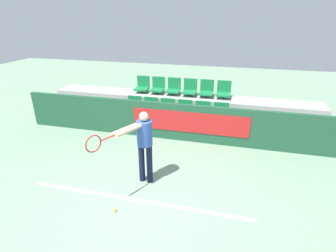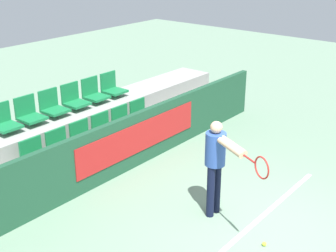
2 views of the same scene
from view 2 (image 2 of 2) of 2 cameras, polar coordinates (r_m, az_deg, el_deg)
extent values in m
plane|color=gray|center=(7.65, 11.29, -12.61)|extent=(30.00, 30.00, 0.00)
cube|color=white|center=(7.73, 9.90, -12.07)|extent=(4.66, 0.08, 0.01)
cube|color=#1E4C33|center=(9.01, -6.12, -2.65)|extent=(9.32, 0.12, 1.11)
cube|color=red|center=(9.31, -3.37, -1.35)|extent=(3.35, 0.02, 0.61)
cube|color=#9E9E99|center=(9.50, -8.29, -3.59)|extent=(8.92, 0.89, 0.46)
cube|color=#9E9E99|center=(10.04, -11.85, -0.97)|extent=(8.92, 0.89, 0.92)
cylinder|color=#333333|center=(8.64, -15.40, -4.81)|extent=(0.07, 0.07, 0.10)
cube|color=#197A42|center=(8.61, -15.45, -4.35)|extent=(0.45, 0.46, 0.05)
cube|color=#197A42|center=(8.67, -16.40, -2.65)|extent=(0.45, 0.04, 0.39)
cylinder|color=#333333|center=(8.93, -12.52, -3.62)|extent=(0.07, 0.07, 0.10)
cube|color=#197A42|center=(8.90, -12.56, -3.17)|extent=(0.45, 0.46, 0.05)
cube|color=#197A42|center=(8.96, -13.51, -1.54)|extent=(0.45, 0.04, 0.39)
cylinder|color=#333333|center=(9.25, -9.84, -2.50)|extent=(0.07, 0.07, 0.10)
cube|color=#197A42|center=(9.22, -9.87, -2.06)|extent=(0.45, 0.46, 0.05)
cube|color=#197A42|center=(9.28, -10.81, -0.49)|extent=(0.45, 0.04, 0.39)
cylinder|color=#333333|center=(9.59, -7.35, -1.45)|extent=(0.07, 0.07, 0.10)
cube|color=#197A42|center=(9.56, -7.37, -1.03)|extent=(0.45, 0.46, 0.05)
cube|color=#197A42|center=(9.62, -8.29, 0.48)|extent=(0.45, 0.04, 0.39)
cylinder|color=#333333|center=(9.94, -5.03, -0.47)|extent=(0.07, 0.07, 0.10)
cube|color=#197A42|center=(9.91, -5.05, -0.06)|extent=(0.45, 0.46, 0.05)
cube|color=#197A42|center=(9.97, -5.95, 1.39)|extent=(0.45, 0.04, 0.39)
cylinder|color=#333333|center=(10.32, -2.88, 0.44)|extent=(0.07, 0.07, 0.10)
cube|color=#197A42|center=(10.29, -2.89, 0.84)|extent=(0.45, 0.46, 0.05)
cube|color=#197A42|center=(10.35, -3.77, 2.23)|extent=(0.45, 0.04, 0.39)
cylinder|color=#333333|center=(9.15, -18.99, -0.53)|extent=(0.07, 0.07, 0.10)
cube|color=#197A42|center=(9.12, -19.05, -0.09)|extent=(0.45, 0.46, 0.05)
cylinder|color=#333333|center=(9.43, -16.17, 0.46)|extent=(0.07, 0.07, 0.10)
cube|color=#197A42|center=(9.40, -16.21, 0.90)|extent=(0.45, 0.46, 0.05)
cube|color=#197A42|center=(9.49, -17.08, 2.41)|extent=(0.45, 0.04, 0.39)
cylinder|color=#333333|center=(9.73, -13.51, 1.39)|extent=(0.07, 0.07, 0.10)
cube|color=#197A42|center=(9.70, -13.55, 1.82)|extent=(0.45, 0.46, 0.05)
cube|color=#197A42|center=(9.79, -14.41, 3.28)|extent=(0.45, 0.04, 0.39)
cylinder|color=#333333|center=(10.05, -11.01, 2.27)|extent=(0.07, 0.07, 0.10)
cube|color=#197A42|center=(10.02, -11.04, 2.68)|extent=(0.45, 0.46, 0.05)
cube|color=#197A42|center=(10.11, -11.90, 4.09)|extent=(0.45, 0.04, 0.39)
cylinder|color=#333333|center=(10.39, -8.67, 3.08)|extent=(0.07, 0.07, 0.10)
cube|color=#197A42|center=(10.37, -8.70, 3.48)|extent=(0.45, 0.46, 0.05)
cube|color=#197A42|center=(10.45, -9.54, 4.84)|extent=(0.45, 0.04, 0.39)
cylinder|color=#333333|center=(10.75, -6.48, 3.83)|extent=(0.07, 0.07, 0.10)
cube|color=#197A42|center=(10.73, -6.50, 4.22)|extent=(0.45, 0.46, 0.05)
cube|color=#197A42|center=(10.81, -7.33, 5.53)|extent=(0.45, 0.04, 0.39)
cylinder|color=black|center=(7.71, 5.22, -7.95)|extent=(0.13, 0.13, 0.91)
cylinder|color=black|center=(7.84, 5.97, -7.43)|extent=(0.13, 0.13, 0.91)
cylinder|color=#2D4C99|center=(7.44, 5.80, -2.80)|extent=(0.33, 0.33, 0.55)
sphere|color=tan|center=(7.30, 5.91, -0.15)|extent=(0.19, 0.19, 0.19)
cylinder|color=tan|center=(6.95, 7.60, -2.63)|extent=(0.35, 0.59, 0.09)
cylinder|color=tan|center=(7.02, 7.99, -2.39)|extent=(0.35, 0.59, 0.09)
cylinder|color=#AD231E|center=(6.64, 9.87, -3.97)|extent=(0.16, 0.28, 0.03)
torus|color=#AD231E|center=(6.43, 11.36, -5.01)|extent=(0.16, 0.30, 0.32)
sphere|color=#CCDB33|center=(7.35, 11.65, -13.91)|extent=(0.07, 0.07, 0.07)
camera|label=1|loc=(7.48, 47.30, 8.98)|focal=28.00mm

